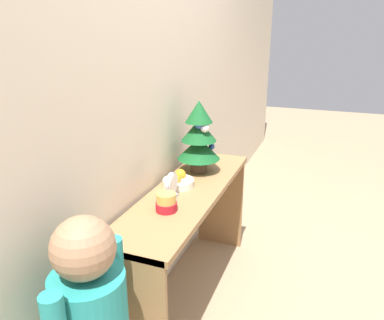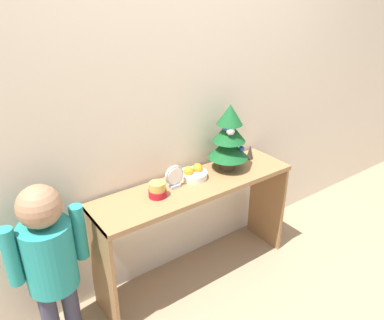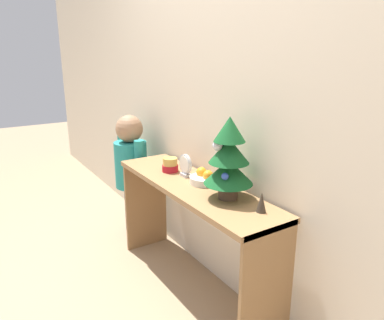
{
  "view_description": "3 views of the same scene",
  "coord_description": "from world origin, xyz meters",
  "px_view_note": "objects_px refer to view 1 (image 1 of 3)",
  "views": [
    {
      "loc": [
        -1.7,
        -0.5,
        1.49
      ],
      "look_at": [
        0.07,
        0.18,
        0.83
      ],
      "focal_mm": 35.0,
      "sensor_mm": 36.0,
      "label": 1
    },
    {
      "loc": [
        -1.16,
        -1.39,
        1.76
      ],
      "look_at": [
        -0.05,
        0.15,
        0.86
      ],
      "focal_mm": 35.0,
      "sensor_mm": 36.0,
      "label": 2
    },
    {
      "loc": [
        1.69,
        -0.91,
        1.43
      ],
      "look_at": [
        0.04,
        0.15,
        0.84
      ],
      "focal_mm": 35.0,
      "sensor_mm": 36.0,
      "label": 3
    }
  ],
  "objects_px": {
    "mini_tree": "(199,136)",
    "figurine": "(206,152)",
    "desk_clock": "(172,186)",
    "singing_bowl": "(166,203)",
    "child_figure": "(91,318)",
    "fruit_bowl": "(178,181)"
  },
  "relations": [
    {
      "from": "mini_tree",
      "to": "figurine",
      "type": "xyz_separation_m",
      "value": [
        0.22,
        0.03,
        -0.17
      ]
    },
    {
      "from": "mini_tree",
      "to": "desk_clock",
      "type": "bearing_deg",
      "value": -179.33
    },
    {
      "from": "singing_bowl",
      "to": "desk_clock",
      "type": "bearing_deg",
      "value": 12.54
    },
    {
      "from": "desk_clock",
      "to": "child_figure",
      "type": "bearing_deg",
      "value": -177.55
    },
    {
      "from": "desk_clock",
      "to": "figurine",
      "type": "bearing_deg",
      "value": 3.04
    },
    {
      "from": "mini_tree",
      "to": "desk_clock",
      "type": "relative_size",
      "value": 3.09
    },
    {
      "from": "fruit_bowl",
      "to": "child_figure",
      "type": "distance_m",
      "value": 0.92
    },
    {
      "from": "mini_tree",
      "to": "singing_bowl",
      "type": "bearing_deg",
      "value": -176.37
    },
    {
      "from": "figurine",
      "to": "singing_bowl",
      "type": "bearing_deg",
      "value": -175.27
    },
    {
      "from": "figurine",
      "to": "mini_tree",
      "type": "bearing_deg",
      "value": -172.59
    },
    {
      "from": "fruit_bowl",
      "to": "desk_clock",
      "type": "xyz_separation_m",
      "value": [
        -0.16,
        -0.03,
        0.04
      ]
    },
    {
      "from": "mini_tree",
      "to": "figurine",
      "type": "relative_size",
      "value": 4.38
    },
    {
      "from": "mini_tree",
      "to": "fruit_bowl",
      "type": "distance_m",
      "value": 0.32
    },
    {
      "from": "singing_bowl",
      "to": "figurine",
      "type": "xyz_separation_m",
      "value": [
        0.76,
        0.06,
        0.01
      ]
    },
    {
      "from": "figurine",
      "to": "child_figure",
      "type": "bearing_deg",
      "value": -177.28
    },
    {
      "from": "desk_clock",
      "to": "mini_tree",
      "type": "bearing_deg",
      "value": 0.67
    },
    {
      "from": "fruit_bowl",
      "to": "child_figure",
      "type": "xyz_separation_m",
      "value": [
        -0.91,
        -0.06,
        -0.13
      ]
    },
    {
      "from": "fruit_bowl",
      "to": "child_figure",
      "type": "bearing_deg",
      "value": -175.96
    },
    {
      "from": "fruit_bowl",
      "to": "figurine",
      "type": "xyz_separation_m",
      "value": [
        0.47,
        0.0,
        0.02
      ]
    },
    {
      "from": "fruit_bowl",
      "to": "singing_bowl",
      "type": "bearing_deg",
      "value": -168.01
    },
    {
      "from": "singing_bowl",
      "to": "desk_clock",
      "type": "height_order",
      "value": "desk_clock"
    },
    {
      "from": "singing_bowl",
      "to": "child_figure",
      "type": "distance_m",
      "value": 0.63
    }
  ]
}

